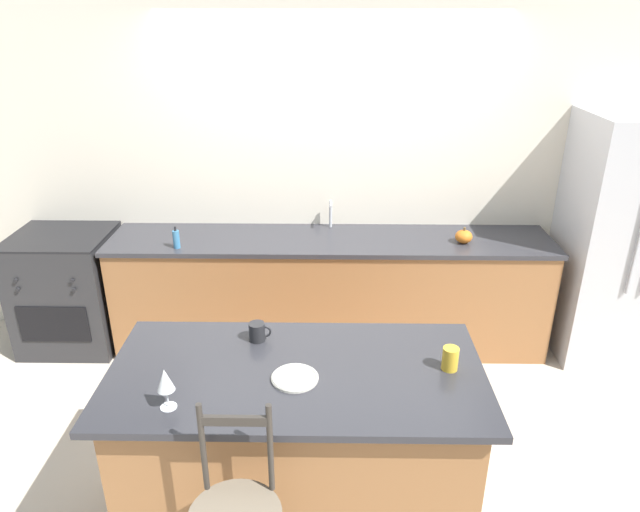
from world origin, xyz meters
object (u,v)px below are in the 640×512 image
Objects in this scene: oven_range at (70,290)px; coffee_mug at (258,332)px; tumbler_cup at (450,359)px; pumpkin_decoration at (464,237)px; soap_bottle at (176,239)px; dinner_plate at (295,378)px; refrigerator at (618,239)px; wine_glass at (165,381)px.

oven_range is 2.30m from coffee_mug.
tumbler_cup reaches higher than pumpkin_decoration.
oven_range is 8.14× the size of tumbler_cup.
soap_bottle is at bearing -11.49° from oven_range.
dinner_plate is 0.39m from coffee_mug.
refrigerator is 4.22m from oven_range.
refrigerator is 3.47m from wine_glass.
refrigerator reaches higher than soap_bottle.
wine_glass is (-2.83, -2.00, 0.16)m from refrigerator.
dinner_plate reaches higher than oven_range.
oven_range is 2.66m from dinner_plate.
pumpkin_decoration is at bearing 49.35° from wine_glass.
dinner_plate is at bearing -59.71° from soap_bottle.
tumbler_cup reaches higher than dinner_plate.
coffee_mug is 1.48m from soap_bottle.
coffee_mug is 0.96m from tumbler_cup.
soap_bottle reaches higher than oven_range.
coffee_mug reaches higher than dinner_plate.
oven_range is 1.09m from soap_bottle.
pumpkin_decoration is 0.76× the size of soap_bottle.
wine_glass reaches higher than coffee_mug.
pumpkin_decoration is (1.36, 1.41, -0.03)m from coffee_mug.
refrigerator is at bearing 37.83° from dinner_plate.
tumbler_cup is at bearing -42.37° from soap_bottle.
wine_glass is at bearing -55.99° from oven_range.
pumpkin_decoration is at bearing 46.16° from coffee_mug.
soap_bottle is at bearing 120.29° from dinner_plate.
wine_glass is 0.63m from coffee_mug.
wine_glass reaches higher than dinner_plate.
dinner_plate is (1.89, -1.81, 0.49)m from oven_range.
pumpkin_decoration is at bearing 75.64° from tumbler_cup.
oven_range is 5.66× the size of soap_bottle.
wine_glass is 1.87m from soap_bottle.
pumpkin_decoration is at bearing -1.20° from oven_range.
coffee_mug is at bearing -149.88° from refrigerator.
pumpkin_decoration is at bearing 56.65° from dinner_plate.
wine_glass is at bearing -144.81° from refrigerator.
tumbler_cup is (1.25, 0.30, -0.08)m from wine_glass.
dinner_plate is at bearing -123.35° from pumpkin_decoration.
pumpkin_decoration is (1.15, 1.74, 0.01)m from dinner_plate.
oven_range is at bearing 124.01° from wine_glass.
dinner_plate is 1.33× the size of soap_bottle.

